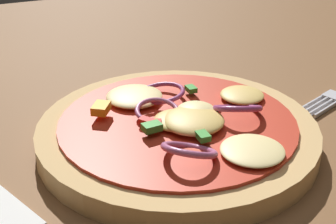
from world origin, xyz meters
name	(u,v)px	position (x,y,z in m)	size (l,w,h in m)	color
dining_table	(114,157)	(0.00, 0.00, 0.02)	(1.19, 0.98, 0.03)	brown
pizza	(179,131)	(0.05, -0.02, 0.04)	(0.23, 0.23, 0.04)	tan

